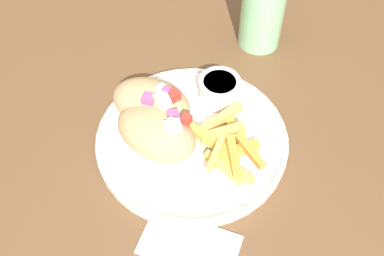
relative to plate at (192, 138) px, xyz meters
name	(u,v)px	position (x,y,z in m)	size (l,w,h in m)	color
table	(170,173)	(-0.03, -0.02, -0.08)	(1.39, 1.39, 0.75)	brown
napkin	(189,245)	(0.03, -0.16, -0.01)	(0.13, 0.08, 0.00)	white
plate	(192,138)	(0.00, 0.00, 0.00)	(0.28, 0.28, 0.02)	white
pita_sandwich_near	(157,132)	(-0.05, -0.02, 0.03)	(0.14, 0.12, 0.07)	tan
pita_sandwich_far	(152,103)	(-0.07, 0.03, 0.04)	(0.13, 0.10, 0.07)	tan
fries_pile	(225,143)	(0.05, -0.01, 0.02)	(0.13, 0.13, 0.03)	gold
sauce_ramekin	(219,88)	(0.03, 0.08, 0.03)	(0.07, 0.07, 0.04)	white
water_glass	(262,16)	(0.07, 0.25, 0.05)	(0.07, 0.07, 0.12)	#8CCC93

